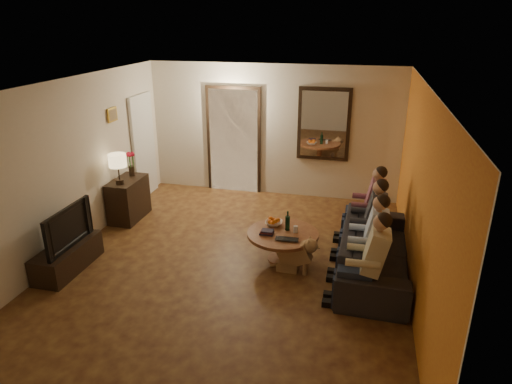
% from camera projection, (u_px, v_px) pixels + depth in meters
% --- Properties ---
extents(floor, '(5.00, 6.00, 0.01)m').
position_uv_depth(floor, '(232.00, 263.00, 6.75)').
color(floor, '#421C11').
rests_on(floor, ground).
extents(ceiling, '(5.00, 6.00, 0.01)m').
position_uv_depth(ceiling, '(228.00, 85.00, 5.82)').
color(ceiling, white).
rests_on(ceiling, back_wall).
extents(back_wall, '(5.00, 0.02, 2.60)m').
position_uv_depth(back_wall, '(273.00, 131.00, 9.01)').
color(back_wall, beige).
rests_on(back_wall, floor).
extents(front_wall, '(5.00, 0.02, 2.60)m').
position_uv_depth(front_wall, '(121.00, 307.00, 3.56)').
color(front_wall, beige).
rests_on(front_wall, floor).
extents(left_wall, '(0.02, 6.00, 2.60)m').
position_uv_depth(left_wall, '(70.00, 168.00, 6.83)').
color(left_wall, beige).
rests_on(left_wall, floor).
extents(right_wall, '(0.02, 6.00, 2.60)m').
position_uv_depth(right_wall, '(420.00, 196.00, 5.75)').
color(right_wall, beige).
rests_on(right_wall, floor).
extents(orange_accent, '(0.01, 6.00, 2.60)m').
position_uv_depth(orange_accent, '(419.00, 196.00, 5.75)').
color(orange_accent, orange).
rests_on(orange_accent, right_wall).
extents(kitchen_doorway, '(1.00, 0.06, 2.10)m').
position_uv_depth(kitchen_doorway, '(234.00, 141.00, 9.25)').
color(kitchen_doorway, '#FFE0A5').
rests_on(kitchen_doorway, floor).
extents(door_trim, '(1.12, 0.04, 2.22)m').
position_uv_depth(door_trim, '(234.00, 141.00, 9.25)').
color(door_trim, black).
rests_on(door_trim, floor).
extents(fridge_glimpse, '(0.45, 0.03, 1.70)m').
position_uv_depth(fridge_glimpse, '(246.00, 149.00, 9.26)').
color(fridge_glimpse, silver).
rests_on(fridge_glimpse, floor).
extents(mirror_frame, '(1.00, 0.05, 1.40)m').
position_uv_depth(mirror_frame, '(324.00, 124.00, 8.69)').
color(mirror_frame, black).
rests_on(mirror_frame, back_wall).
extents(mirror_glass, '(0.86, 0.02, 1.26)m').
position_uv_depth(mirror_glass, '(324.00, 125.00, 8.66)').
color(mirror_glass, white).
rests_on(mirror_glass, back_wall).
extents(white_door, '(0.06, 0.85, 2.04)m').
position_uv_depth(white_door, '(144.00, 146.00, 9.01)').
color(white_door, white).
rests_on(white_door, floor).
extents(framed_art, '(0.03, 0.28, 0.24)m').
position_uv_depth(framed_art, '(112.00, 115.00, 7.80)').
color(framed_art, '#B28C33').
rests_on(framed_art, left_wall).
extents(art_canvas, '(0.01, 0.22, 0.18)m').
position_uv_depth(art_canvas, '(113.00, 115.00, 7.80)').
color(art_canvas, brown).
rests_on(art_canvas, left_wall).
extents(dresser, '(0.45, 0.83, 0.74)m').
position_uv_depth(dresser, '(128.00, 199.00, 8.15)').
color(dresser, black).
rests_on(dresser, floor).
extents(table_lamp, '(0.30, 0.30, 0.54)m').
position_uv_depth(table_lamp, '(118.00, 169.00, 7.72)').
color(table_lamp, beige).
rests_on(table_lamp, dresser).
extents(flower_vase, '(0.14, 0.14, 0.44)m').
position_uv_depth(flower_vase, '(131.00, 164.00, 8.14)').
color(flower_vase, red).
rests_on(flower_vase, dresser).
extents(tv_stand, '(0.45, 1.14, 0.38)m').
position_uv_depth(tv_stand, '(68.00, 257.00, 6.55)').
color(tv_stand, black).
rests_on(tv_stand, floor).
extents(tv, '(1.02, 0.13, 0.59)m').
position_uv_depth(tv, '(63.00, 227.00, 6.37)').
color(tv, black).
rests_on(tv, tv_stand).
extents(sofa, '(2.36, 0.99, 0.68)m').
position_uv_depth(sofa, '(375.00, 250.00, 6.42)').
color(sofa, black).
rests_on(sofa, floor).
extents(person_a, '(0.60, 0.40, 1.20)m').
position_uv_depth(person_a, '(369.00, 265.00, 5.53)').
color(person_a, tan).
rests_on(person_a, sofa).
extents(person_b, '(0.60, 0.40, 1.20)m').
position_uv_depth(person_b, '(369.00, 243.00, 6.08)').
color(person_b, tan).
rests_on(person_b, sofa).
extents(person_c, '(0.60, 0.40, 1.20)m').
position_uv_depth(person_c, '(369.00, 224.00, 6.62)').
color(person_c, tan).
rests_on(person_c, sofa).
extents(person_d, '(0.60, 0.40, 1.20)m').
position_uv_depth(person_d, '(369.00, 208.00, 7.16)').
color(person_d, tan).
rests_on(person_d, sofa).
extents(dog, '(0.57, 0.26, 0.56)m').
position_uv_depth(dog, '(295.00, 254.00, 6.46)').
color(dog, olive).
rests_on(dog, floor).
extents(coffee_table, '(1.16, 1.16, 0.45)m').
position_uv_depth(coffee_table, '(283.00, 246.00, 6.79)').
color(coffee_table, brown).
rests_on(coffee_table, floor).
extents(bowl, '(0.26, 0.26, 0.06)m').
position_uv_depth(bowl, '(274.00, 223.00, 6.93)').
color(bowl, white).
rests_on(bowl, coffee_table).
extents(oranges, '(0.20, 0.20, 0.08)m').
position_uv_depth(oranges, '(274.00, 219.00, 6.91)').
color(oranges, '#D85E12').
rests_on(oranges, bowl).
extents(wine_bottle, '(0.07, 0.07, 0.31)m').
position_uv_depth(wine_bottle, '(288.00, 220.00, 6.73)').
color(wine_bottle, black).
rests_on(wine_bottle, coffee_table).
extents(wine_glass, '(0.06, 0.06, 0.10)m').
position_uv_depth(wine_glass, '(296.00, 229.00, 6.69)').
color(wine_glass, silver).
rests_on(wine_glass, coffee_table).
extents(book_stack, '(0.20, 0.15, 0.07)m').
position_uv_depth(book_stack, '(267.00, 232.00, 6.65)').
color(book_stack, black).
rests_on(book_stack, coffee_table).
extents(laptop, '(0.34, 0.22, 0.03)m').
position_uv_depth(laptop, '(286.00, 241.00, 6.43)').
color(laptop, black).
rests_on(laptop, coffee_table).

